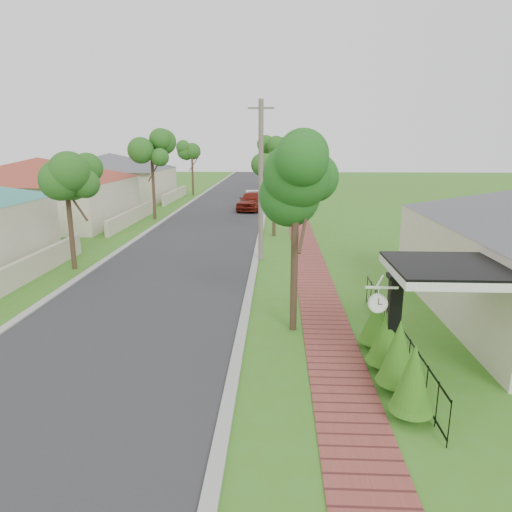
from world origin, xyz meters
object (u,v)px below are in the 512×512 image
(parked_car_white, at_px, (255,200))
(near_tree, at_px, (296,183))
(station_clock, at_px, (378,302))
(utility_pole, at_px, (261,181))
(parked_car_red, at_px, (252,201))
(porch_post, at_px, (393,329))

(parked_car_white, height_order, near_tree, near_tree)
(parked_car_white, xyz_separation_m, near_tree, (2.44, -26.57, 3.70))
(station_clock, bearing_deg, near_tree, 122.60)
(utility_pole, bearing_deg, station_clock, -74.53)
(parked_car_red, bearing_deg, parked_car_white, 91.04)
(parked_car_red, height_order, near_tree, near_tree)
(parked_car_red, xyz_separation_m, parked_car_white, (0.19, 1.13, -0.06))
(utility_pole, distance_m, station_clock, 11.97)
(parked_car_white, distance_m, station_clock, 29.80)
(porch_post, distance_m, utility_pole, 11.90)
(near_tree, height_order, station_clock, near_tree)
(near_tree, xyz_separation_m, utility_pole, (-1.30, 8.50, -0.65))
(parked_car_white, relative_size, near_tree, 0.82)
(utility_pole, bearing_deg, porch_post, -71.64)
(parked_car_white, distance_m, near_tree, 26.93)
(porch_post, distance_m, parked_car_white, 29.46)
(parked_car_white, bearing_deg, near_tree, -88.37)
(utility_pole, relative_size, station_clock, 9.92)
(porch_post, bearing_deg, near_tree, 133.23)
(porch_post, relative_size, station_clock, 3.33)
(parked_car_red, distance_m, near_tree, 25.83)
(parked_car_white, relative_size, utility_pole, 0.61)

